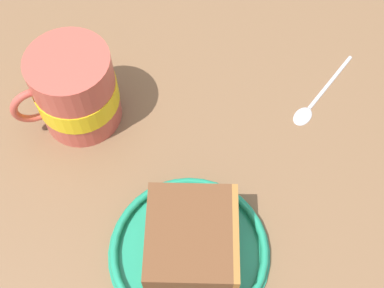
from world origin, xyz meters
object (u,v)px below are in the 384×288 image
object	(u,v)px
small_plate	(189,250)
tea_mug	(75,90)
teaspoon	(313,103)
cake_slice	(192,241)

from	to	relation	value
small_plate	tea_mug	size ratio (longest dim) A/B	1.63
tea_mug	teaspoon	xyz separation A→B (cm)	(12.07, -25.77, -4.82)
small_plate	teaspoon	xyz separation A→B (cm)	(23.38, -7.14, -0.37)
small_plate	cake_slice	xyz separation A→B (cm)	(0.10, -0.25, 2.94)
teaspoon	cake_slice	bearing A→B (deg)	163.53
tea_mug	teaspoon	bearing A→B (deg)	-64.90
cake_slice	tea_mug	bearing A→B (deg)	59.31
small_plate	tea_mug	distance (cm)	22.24
small_plate	tea_mug	xyz separation A→B (cm)	(11.31, 18.63, 4.44)
small_plate	cake_slice	bearing A→B (deg)	-69.41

